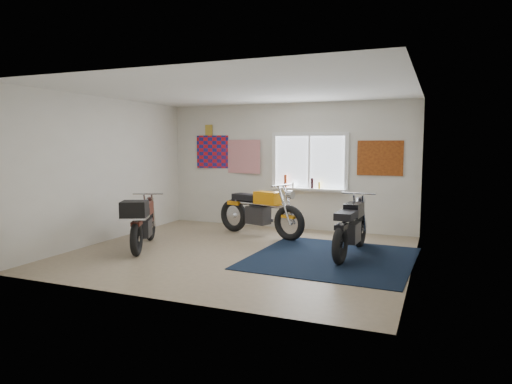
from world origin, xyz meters
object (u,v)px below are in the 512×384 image
at_px(yellow_triumph, 260,212).
at_px(navy_rug, 332,258).
at_px(black_chrome_bike, 351,229).
at_px(maroon_tourer, 142,222).

bearing_deg(yellow_triumph, navy_rug, -18.69).
relative_size(navy_rug, black_chrome_bike, 1.33).
height_order(black_chrome_bike, maroon_tourer, black_chrome_bike).
height_order(navy_rug, yellow_triumph, yellow_triumph).
xyz_separation_m(black_chrome_bike, maroon_tourer, (-3.44, -0.96, 0.05)).
relative_size(navy_rug, yellow_triumph, 1.26).
height_order(navy_rug, maroon_tourer, maroon_tourer).
distance_m(navy_rug, maroon_tourer, 3.30).
distance_m(navy_rug, black_chrome_bike, 0.60).
bearing_deg(navy_rug, black_chrome_bike, 55.81).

